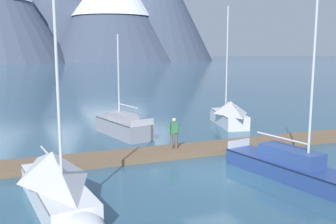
% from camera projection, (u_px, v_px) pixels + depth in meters
% --- Properties ---
extents(ground_plane, '(700.00, 700.00, 0.00)m').
position_uv_depth(ground_plane, '(218.00, 175.00, 17.20)').
color(ground_plane, '#335B75').
extents(mountain_east_summit, '(65.59, 65.59, 63.94)m').
position_uv_depth(mountain_east_summit, '(61.00, 2.00, 220.72)').
color(mountain_east_summit, '#424C60').
rests_on(mountain_east_summit, ground).
extents(mountain_rear_spur, '(76.50, 76.50, 56.13)m').
position_uv_depth(mountain_rear_spur, '(113.00, 6.00, 212.04)').
color(mountain_rear_spur, '#424C60').
rests_on(mountain_rear_spur, ground).
extents(dock, '(28.09, 2.66, 0.30)m').
position_uv_depth(dock, '(182.00, 151.00, 20.83)').
color(dock, brown).
rests_on(dock, ground).
extents(sailboat_second_berth, '(2.34, 7.00, 8.81)m').
position_uv_depth(sailboat_second_berth, '(57.00, 184.00, 13.43)').
color(sailboat_second_berth, white).
rests_on(sailboat_second_berth, ground).
extents(sailboat_mid_dock_port, '(2.88, 6.24, 6.61)m').
position_uv_depth(sailboat_mid_dock_port, '(120.00, 125.00, 25.59)').
color(sailboat_mid_dock_port, '#93939E').
rests_on(sailboat_mid_dock_port, ground).
extents(sailboat_mid_dock_starboard, '(2.73, 7.77, 8.90)m').
position_uv_depth(sailboat_mid_dock_starboard, '(297.00, 169.00, 16.30)').
color(sailboat_mid_dock_starboard, navy).
rests_on(sailboat_mid_dock_starboard, ground).
extents(sailboat_far_berth, '(2.87, 5.89, 8.85)m').
position_uv_depth(sailboat_far_berth, '(228.00, 113.00, 28.89)').
color(sailboat_far_berth, silver).
rests_on(sailboat_far_berth, ground).
extents(person_on_dock, '(0.59, 0.24, 1.69)m').
position_uv_depth(person_on_dock, '(174.00, 131.00, 20.55)').
color(person_on_dock, brown).
rests_on(person_on_dock, dock).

